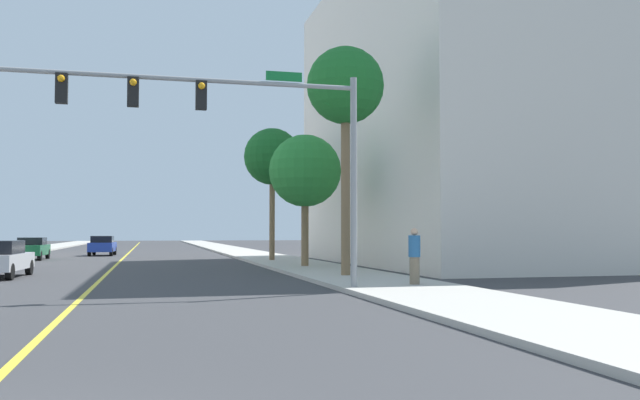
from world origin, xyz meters
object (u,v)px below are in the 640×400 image
object	(u,v)px
traffic_signal_mast	(232,122)
palm_far	(272,157)
car_blue	(103,246)
pedestrian	(414,256)
car_green	(32,248)
palm_mid	(305,171)
palm_near	(345,88)

from	to	relation	value
traffic_signal_mast	palm_far	xyz separation A→B (m)	(4.75, 19.88, 1.23)
car_blue	pedestrian	xyz separation A→B (m)	(11.76, -33.97, 0.28)
pedestrian	traffic_signal_mast	bearing A→B (deg)	79.74
car_green	pedestrian	distance (m)	31.28
palm_far	pedestrian	world-z (taller)	palm_far
palm_far	pedestrian	distance (m)	20.14
palm_mid	car_blue	xyz separation A→B (m)	(-10.96, 21.80, -4.05)
car_green	car_blue	size ratio (longest dim) A/B	1.11
palm_near	car_green	size ratio (longest dim) A/B	2.05
traffic_signal_mast	pedestrian	bearing A→B (deg)	4.60
traffic_signal_mast	pedestrian	size ratio (longest dim) A/B	6.13
palm_mid	car_green	world-z (taller)	palm_mid
palm_near	car_green	world-z (taller)	palm_near
traffic_signal_mast	pedestrian	world-z (taller)	traffic_signal_mast
traffic_signal_mast	car_blue	distance (m)	35.20
car_blue	pedestrian	bearing A→B (deg)	-68.39
traffic_signal_mast	palm_mid	size ratio (longest dim) A/B	1.69
car_blue	pedestrian	distance (m)	35.95
pedestrian	palm_mid	bearing A→B (deg)	-11.13
palm_near	palm_far	xyz separation A→B (m)	(-0.31, 14.48, -1.16)
traffic_signal_mast	palm_near	distance (m)	7.78
pedestrian	palm_near	bearing A→B (deg)	-5.25
palm_far	car_green	bearing A→B (deg)	152.34
palm_mid	car_blue	size ratio (longest dim) A/B	1.66
palm_mid	palm_far	xyz separation A→B (m)	(-0.35, 7.24, 1.47)
palm_near	car_blue	distance (m)	31.74
car_green	traffic_signal_mast	bearing A→B (deg)	109.98
palm_mid	palm_far	distance (m)	7.40
traffic_signal_mast	car_blue	xyz separation A→B (m)	(-5.86, 34.45, -4.29)
traffic_signal_mast	palm_far	bearing A→B (deg)	76.56
palm_mid	pedestrian	bearing A→B (deg)	-86.27
palm_mid	car_green	distance (m)	21.45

